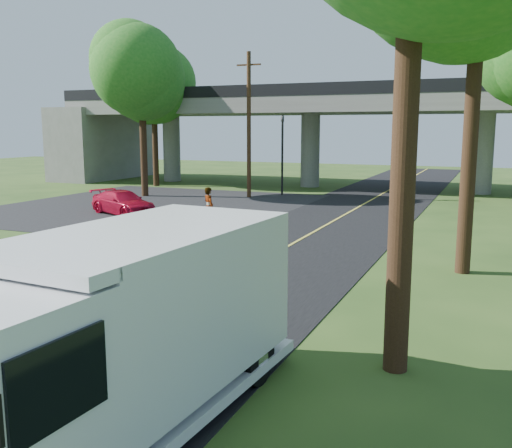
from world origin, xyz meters
The scene contains 12 objects.
ground centered at (0.00, 0.00, 0.00)m, with size 120.00×120.00×0.00m, color #284318.
road centered at (0.00, 10.00, 0.01)m, with size 7.00×90.00×0.02m, color black.
parking_lot centered at (-11.00, 18.00, 0.01)m, with size 16.00×18.00×0.01m, color black.
lane_line centered at (0.00, 10.00, 0.03)m, with size 0.12×90.00×0.01m, color gold.
overpass centered at (0.00, 32.00, 4.56)m, with size 54.00×10.00×7.30m.
traffic_signal centered at (-6.00, 26.00, 3.20)m, with size 0.18×0.22×5.20m.
utility_pole centered at (-7.50, 24.00, 4.59)m, with size 1.60×0.26×9.00m.
tree_left_lot centered at (-13.79, 21.84, 7.90)m, with size 5.60×5.50×10.50m.
tree_left_far centered at (-16.79, 27.84, 7.45)m, with size 5.26×5.16×9.89m.
step_van centered at (2.18, -2.67, 1.57)m, with size 2.98×7.02×2.88m.
red_sedan centered at (-10.54, 14.87, 0.60)m, with size 1.69×4.16×1.21m, color #AC0A26.
pedestrian centered at (-4.77, 13.32, 0.88)m, with size 0.65×0.42×1.77m, color gray.
Camera 1 is at (7.00, -9.06, 4.36)m, focal length 40.00 mm.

